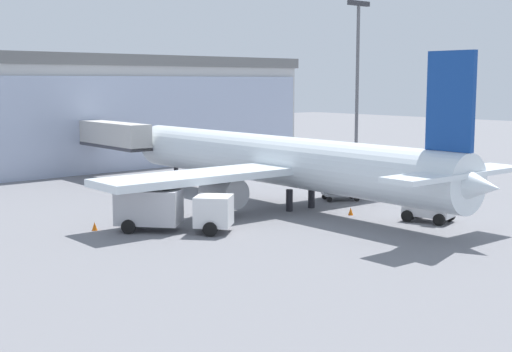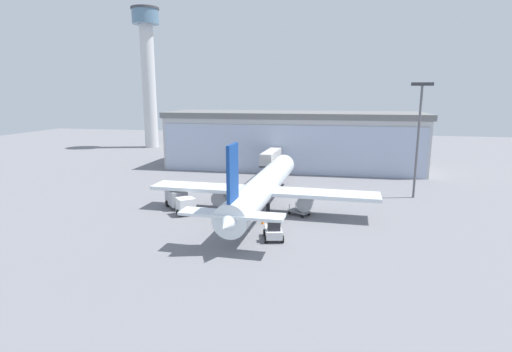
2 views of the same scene
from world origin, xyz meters
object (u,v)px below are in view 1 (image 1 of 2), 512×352
Objects in this scene: apron_light_mast at (357,70)px; catering_truck at (170,209)px; baggage_cart at (341,194)px; safety_cone_nose at (351,211)px; pushback_tug at (430,208)px; safety_cone_wingtip at (95,226)px; airplane at (282,161)px; jet_bridge at (108,136)px.

apron_light_mast is 37.73m from catering_truck.
catering_truck is 2.17× the size of baggage_cart.
catering_truck is 13.45m from safety_cone_nose.
pushback_tug is (15.02, -9.05, -0.49)m from catering_truck.
apron_light_mast is at bearing 15.66° from safety_cone_wingtip.
baggage_cart is 5.86× the size of safety_cone_wingtip.
safety_cone_nose is (1.05, -6.00, -3.13)m from airplane.
safety_cone_wingtip is (-12.94, -20.88, -3.90)m from jet_bridge.
airplane reaches higher than jet_bridge.
catering_truck is 17.54m from pushback_tug.
safety_cone_wingtip is (-3.48, 3.38, -1.19)m from catering_truck.
jet_bridge is 0.34× the size of airplane.
jet_bridge is 0.72× the size of apron_light_mast.
catering_truck is 1.98× the size of pushback_tug.
safety_cone_nose is (-4.15, -4.70, -0.23)m from baggage_cart.
apron_light_mast reaches higher than baggage_cart.
baggage_cart is at bearing -7.19° from safety_cone_wingtip.
jet_bridge is 33.92m from pushback_tug.
apron_light_mast is 5.05× the size of pushback_tug.
pushback_tug is (5.56, -33.31, -3.20)m from jet_bridge.
apron_light_mast reaches higher than pushback_tug.
airplane is 68.47× the size of safety_cone_wingtip.
apron_light_mast is 5.54× the size of baggage_cart.
catering_truck is (-9.47, -24.26, -2.71)m from jet_bridge.
airplane is at bearing 99.95° from safety_cone_nose.
jet_bridge is at bearing 118.32° from catering_truck.
safety_cone_wingtip is at bearing 150.75° from jet_bridge.
safety_cone_nose is at bearing -24.08° from safety_cone_wingtip.
baggage_cart is (7.49, -23.46, -3.67)m from jet_bridge.
baggage_cart reaches higher than safety_cone_nose.
airplane is 10.65× the size of pushback_tug.
baggage_cart reaches higher than safety_cone_wingtip.
jet_bridge reaches higher than safety_cone_wingtip.
baggage_cart is (5.20, -1.29, -2.90)m from airplane.
catering_truck is at bearing -145.92° from baggage_cart.
safety_cone_nose is at bearing -139.87° from apron_light_mast.
catering_truck reaches higher than baggage_cart.
catering_truck is (-11.76, -2.10, -1.94)m from airplane.
jet_bridge is at bearing 139.06° from baggage_cart.
safety_cone_wingtip is (-15.24, 1.28, -3.13)m from airplane.
jet_bridge reaches higher than baggage_cart.
safety_cone_nose is (-2.21, 5.15, -0.70)m from pushback_tug.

